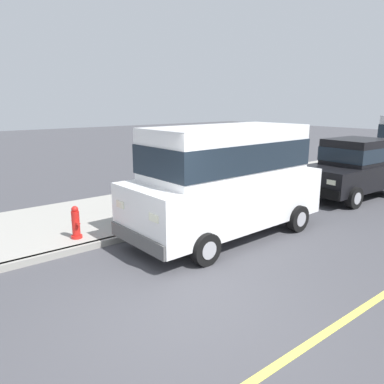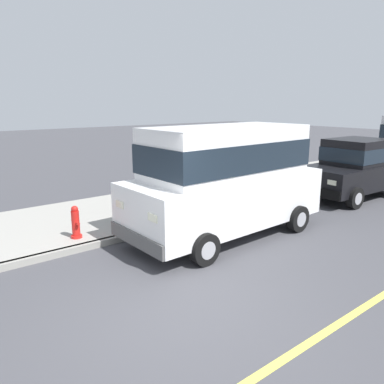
{
  "view_description": "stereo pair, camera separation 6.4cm",
  "coord_description": "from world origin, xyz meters",
  "px_view_note": "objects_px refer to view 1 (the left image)",
  "views": [
    {
      "loc": [
        3.97,
        -3.01,
        3.04
      ],
      "look_at": [
        -3.13,
        2.65,
        0.85
      ],
      "focal_mm": 35.08,
      "sensor_mm": 36.0,
      "label": 1
    },
    {
      "loc": [
        4.01,
        -2.96,
        3.04
      ],
      "look_at": [
        -3.13,
        2.65,
        0.85
      ],
      "focal_mm": 35.08,
      "sensor_mm": 36.0,
      "label": 2
    }
  ],
  "objects_px": {
    "dog_grey": "(151,198)",
    "fire_hydrant": "(76,223)",
    "car_white_van": "(226,176)",
    "car_black_hatchback": "(352,167)"
  },
  "relations": [
    {
      "from": "car_white_van",
      "to": "dog_grey",
      "type": "relative_size",
      "value": 6.7
    },
    {
      "from": "car_white_van",
      "to": "car_black_hatchback",
      "type": "xyz_separation_m",
      "value": [
        -0.09,
        5.73,
        -0.42
      ]
    },
    {
      "from": "car_white_van",
      "to": "fire_hydrant",
      "type": "distance_m",
      "value": 3.48
    },
    {
      "from": "dog_grey",
      "to": "fire_hydrant",
      "type": "relative_size",
      "value": 1.02
    },
    {
      "from": "dog_grey",
      "to": "car_black_hatchback",
      "type": "bearing_deg",
      "value": 67.93
    },
    {
      "from": "dog_grey",
      "to": "fire_hydrant",
      "type": "distance_m",
      "value": 2.75
    },
    {
      "from": "car_black_hatchback",
      "to": "fire_hydrant",
      "type": "bearing_deg",
      "value": -99.71
    },
    {
      "from": "dog_grey",
      "to": "fire_hydrant",
      "type": "xyz_separation_m",
      "value": [
        1.0,
        -2.56,
        0.05
      ]
    },
    {
      "from": "car_white_van",
      "to": "dog_grey",
      "type": "xyz_separation_m",
      "value": [
        -2.58,
        -0.41,
        -0.97
      ]
    },
    {
      "from": "fire_hydrant",
      "to": "car_black_hatchback",
      "type": "bearing_deg",
      "value": 80.29
    }
  ]
}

